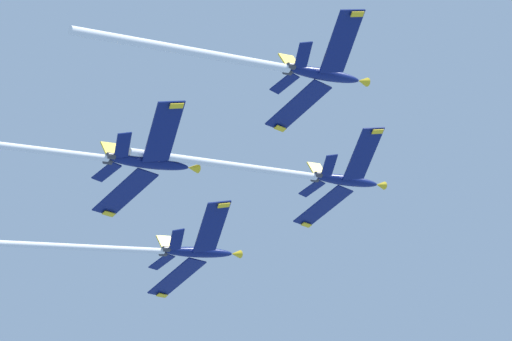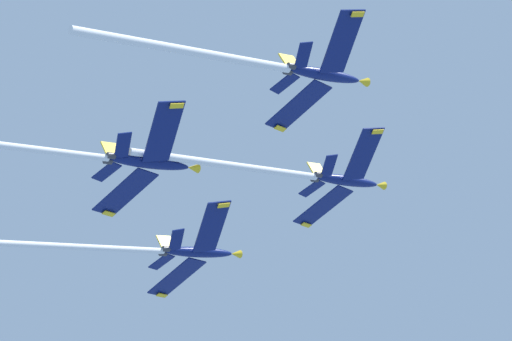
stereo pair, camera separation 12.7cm
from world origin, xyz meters
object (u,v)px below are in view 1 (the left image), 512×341
Objects in this scene: jet_lead at (305,175)px; jet_slot at (100,157)px; jet_right_wing at (271,65)px; jet_left_wing at (160,250)px.

jet_lead is 0.98× the size of jet_slot.
jet_left_wing is at bearing 58.86° from jet_right_wing.
jet_left_wing is at bearing 17.97° from jet_slot.
jet_right_wing is at bearing -121.14° from jet_left_wing.
jet_left_wing reaches higher than jet_right_wing.
jet_slot is at bearing 99.20° from jet_right_wing.
jet_lead is 24.08m from jet_right_wing.
jet_left_wing is 1.01× the size of jet_right_wing.
jet_left_wing is (-3.89, 21.12, -6.41)m from jet_lead.
jet_left_wing is 33.77m from jet_right_wing.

